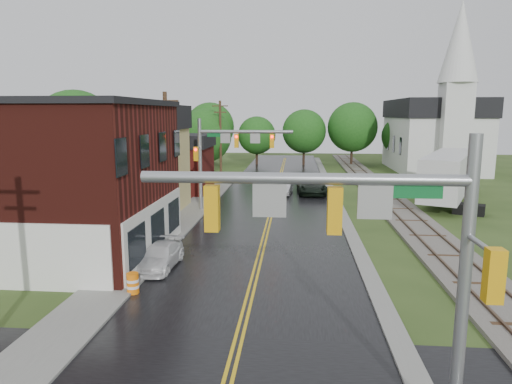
# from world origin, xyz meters

# --- Properties ---
(main_road) EXTENTS (10.00, 90.00, 0.02)m
(main_road) POSITION_xyz_m (0.00, 30.00, 0.00)
(main_road) COLOR black
(main_road) RESTS_ON ground
(curb_right) EXTENTS (0.80, 70.00, 0.12)m
(curb_right) POSITION_xyz_m (5.40, 35.00, 0.00)
(curb_right) COLOR gray
(curb_right) RESTS_ON ground
(sidewalk_left) EXTENTS (2.40, 50.00, 0.12)m
(sidewalk_left) POSITION_xyz_m (-6.20, 25.00, 0.00)
(sidewalk_left) COLOR gray
(sidewalk_left) RESTS_ON ground
(brick_building) EXTENTS (14.30, 10.30, 8.30)m
(brick_building) POSITION_xyz_m (-12.48, 15.00, 4.15)
(brick_building) COLOR #45140E
(brick_building) RESTS_ON ground
(yellow_house) EXTENTS (8.00, 7.00, 6.40)m
(yellow_house) POSITION_xyz_m (-11.00, 26.00, 3.20)
(yellow_house) COLOR tan
(yellow_house) RESTS_ON ground
(darkred_building) EXTENTS (7.00, 6.00, 4.40)m
(darkred_building) POSITION_xyz_m (-10.00, 35.00, 2.20)
(darkred_building) COLOR #3F0F0C
(darkred_building) RESTS_ON ground
(church) EXTENTS (10.40, 18.40, 20.00)m
(church) POSITION_xyz_m (20.00, 53.74, 5.83)
(church) COLOR silver
(church) RESTS_ON ground
(railroad) EXTENTS (3.20, 80.00, 0.30)m
(railroad) POSITION_xyz_m (10.00, 35.00, 0.11)
(railroad) COLOR #59544C
(railroad) RESTS_ON ground
(traffic_signal_near) EXTENTS (7.34, 0.30, 7.20)m
(traffic_signal_near) POSITION_xyz_m (3.47, 2.00, 4.97)
(traffic_signal_near) COLOR gray
(traffic_signal_near) RESTS_ON ground
(traffic_signal_far) EXTENTS (7.34, 0.43, 7.20)m
(traffic_signal_far) POSITION_xyz_m (-3.47, 27.00, 4.97)
(traffic_signal_far) COLOR gray
(traffic_signal_far) RESTS_ON ground
(utility_pole_b) EXTENTS (1.80, 0.28, 9.00)m
(utility_pole_b) POSITION_xyz_m (-6.80, 22.00, 4.72)
(utility_pole_b) COLOR #382616
(utility_pole_b) RESTS_ON ground
(utility_pole_c) EXTENTS (1.80, 0.28, 9.00)m
(utility_pole_c) POSITION_xyz_m (-6.80, 44.00, 4.72)
(utility_pole_c) COLOR #382616
(utility_pole_c) RESTS_ON ground
(tree_left_b) EXTENTS (7.60, 7.60, 9.69)m
(tree_left_b) POSITION_xyz_m (-17.85, 31.90, 5.72)
(tree_left_b) COLOR black
(tree_left_b) RESTS_ON ground
(tree_left_c) EXTENTS (6.00, 6.00, 7.65)m
(tree_left_c) POSITION_xyz_m (-13.85, 39.90, 4.51)
(tree_left_c) COLOR black
(tree_left_c) RESTS_ON ground
(tree_left_e) EXTENTS (6.40, 6.40, 8.16)m
(tree_left_e) POSITION_xyz_m (-8.85, 45.90, 4.81)
(tree_left_e) COLOR black
(tree_left_e) RESTS_ON ground
(suv_dark) EXTENTS (2.85, 5.72, 1.56)m
(suv_dark) POSITION_xyz_m (3.37, 35.10, 0.78)
(suv_dark) COLOR black
(suv_dark) RESTS_ON ground
(sedan_silver) EXTENTS (1.72, 3.96, 1.27)m
(sedan_silver) POSITION_xyz_m (0.80, 34.63, 0.63)
(sedan_silver) COLOR #A9A9AE
(sedan_silver) RESTS_ON ground
(pickup_white) EXTENTS (1.80, 4.08, 1.17)m
(pickup_white) POSITION_xyz_m (-4.80, 13.33, 0.58)
(pickup_white) COLOR silver
(pickup_white) RESTS_ON ground
(semi_trailer) EXTENTS (8.31, 13.61, 4.20)m
(semi_trailer) POSITION_xyz_m (15.02, 32.29, 2.47)
(semi_trailer) COLOR black
(semi_trailer) RESTS_ON ground
(construction_barrel) EXTENTS (0.60, 0.60, 0.91)m
(construction_barrel) POSITION_xyz_m (-5.00, 10.00, 0.45)
(construction_barrel) COLOR orange
(construction_barrel) RESTS_ON ground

